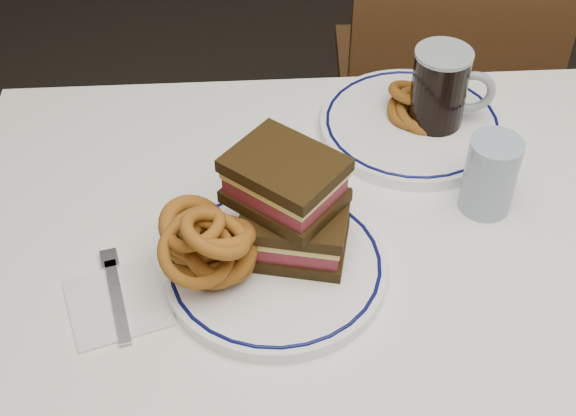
{
  "coord_description": "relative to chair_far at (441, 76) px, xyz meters",
  "views": [
    {
      "loc": [
        -0.22,
        -0.69,
        1.53
      ],
      "look_at": [
        -0.18,
        0.03,
        0.84
      ],
      "focal_mm": 50.0,
      "sensor_mm": 36.0,
      "label": 1
    }
  ],
  "objects": [
    {
      "name": "napkin_fork",
      "position": [
        -0.6,
        -0.8,
        0.24
      ],
      "size": [
        0.15,
        0.16,
        0.01
      ],
      "color": "white",
      "rests_on": "dining_table"
    },
    {
      "name": "chair_far",
      "position": [
        0.0,
        0.0,
        0.0
      ],
      "size": [
        0.46,
        0.46,
        0.94
      ],
      "color": "#492A17",
      "rests_on": "floor"
    },
    {
      "name": "far_plate",
      "position": [
        -0.18,
        -0.48,
        0.25
      ],
      "size": [
        0.28,
        0.28,
        0.02
      ],
      "color": "white",
      "rests_on": "dining_table"
    },
    {
      "name": "dining_table",
      "position": [
        -0.2,
        -0.76,
        0.14
      ],
      "size": [
        1.27,
        0.87,
        0.75
      ],
      "color": "white",
      "rests_on": "floor"
    },
    {
      "name": "ketchup_ramekin",
      "position": [
        -0.41,
        -0.66,
        0.28
      ],
      "size": [
        0.06,
        0.06,
        0.03
      ],
      "color": "silver",
      "rests_on": "main_plate"
    },
    {
      "name": "water_glass",
      "position": [
        -0.1,
        -0.65,
        0.3
      ],
      "size": [
        0.07,
        0.07,
        0.11
      ],
      "primitive_type": "cylinder",
      "color": "#90A3BA",
      "rests_on": "dining_table"
    },
    {
      "name": "onion_rings_main",
      "position": [
        -0.48,
        -0.77,
        0.31
      ],
      "size": [
        0.13,
        0.15,
        0.14
      ],
      "color": "maroon",
      "rests_on": "main_plate"
    },
    {
      "name": "beer_mug",
      "position": [
        -0.14,
        -0.48,
        0.31
      ],
      "size": [
        0.13,
        0.09,
        0.14
      ],
      "color": "black",
      "rests_on": "dining_table"
    },
    {
      "name": "onion_rings_far",
      "position": [
        -0.17,
        -0.47,
        0.28
      ],
      "size": [
        0.11,
        0.11,
        0.07
      ],
      "color": "maroon",
      "rests_on": "far_plate"
    },
    {
      "name": "main_plate",
      "position": [
        -0.4,
        -0.76,
        0.25
      ],
      "size": [
        0.29,
        0.29,
        0.02
      ],
      "color": "white",
      "rests_on": "dining_table"
    },
    {
      "name": "reuben_sandwich",
      "position": [
        -0.38,
        -0.73,
        0.33
      ],
      "size": [
        0.17,
        0.17,
        0.14
      ],
      "color": "black",
      "rests_on": "main_plate"
    }
  ]
}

